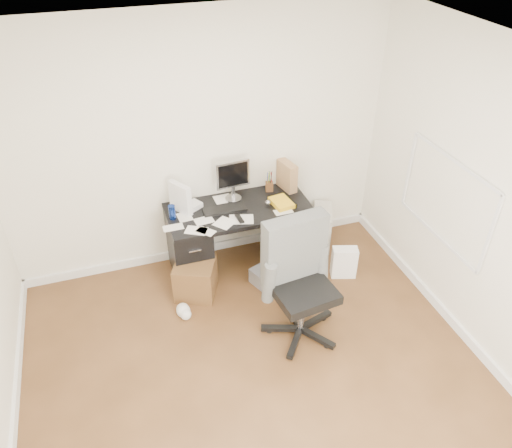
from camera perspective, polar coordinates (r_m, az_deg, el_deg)
The scene contains 18 objects.
ground at distance 4.50m, azimuth 0.71°, elevation -18.16°, with size 4.00×4.00×0.00m, color #492E17.
room_shell at distance 3.35m, azimuth 1.28°, elevation -0.44°, with size 4.02×4.02×2.71m.
desk at distance 5.41m, azimuth -1.91°, elevation -1.26°, with size 1.50×0.70×0.75m.
loose_papers at distance 5.12m, azimuth -3.96°, elevation 1.16°, with size 1.10×0.60×0.00m, color silver, non-canonical shape.
lcd_monitor at distance 5.24m, azimuth -2.67°, elevation 5.01°, with size 0.37×0.21×0.46m, color #B0AFB4, non-canonical shape.
keyboard at distance 5.17m, azimuth -3.60°, elevation 1.68°, with size 0.45×0.15×0.03m, color black.
computer_mouse at distance 5.23m, azimuth 1.37°, elevation 2.45°, with size 0.06×0.06×0.06m, color #B0AFB4.
travel_mug at distance 5.07m, azimuth -9.57°, elevation 1.34°, with size 0.07×0.07×0.15m, color navy.
white_binder at distance 5.13m, azimuth -8.66°, elevation 2.97°, with size 0.13×0.28×0.32m, color silver.
magazine_file at distance 5.47m, azimuth 3.55°, elevation 5.53°, with size 0.14×0.27×0.32m, color #9C774B.
pen_cup at distance 5.45m, azimuth 1.54°, elevation 4.94°, with size 0.10×0.10×0.24m, color brown, non-canonical shape.
yellow_book at distance 5.26m, azimuth 3.00°, elevation 2.48°, with size 0.21×0.26×0.05m, color yellow.
paper_remote at distance 5.03m, azimuth -1.68°, elevation 0.62°, with size 0.24×0.19×0.02m, color silver, non-canonical shape.
office_chair at distance 4.50m, azimuth 5.43°, elevation -6.96°, with size 0.68×0.68×1.21m, color #4D4F4D, non-canonical shape.
pc_tower at distance 5.87m, azimuth 7.53°, elevation -0.35°, with size 0.20×0.45×0.45m, color #A8A598.
shopping_bag at distance 5.47m, azimuth 10.03°, elevation -4.33°, with size 0.27×0.19×0.36m, color white.
wicker_basket at distance 5.20m, azimuth -6.92°, elevation -6.14°, with size 0.40×0.40×0.40m, color #472B15.
desk_printer at distance 5.36m, azimuth 1.22°, elevation -5.88°, with size 0.30×0.25×0.18m, color slate.
Camera 1 is at (-0.90, -2.54, 3.61)m, focal length 35.00 mm.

